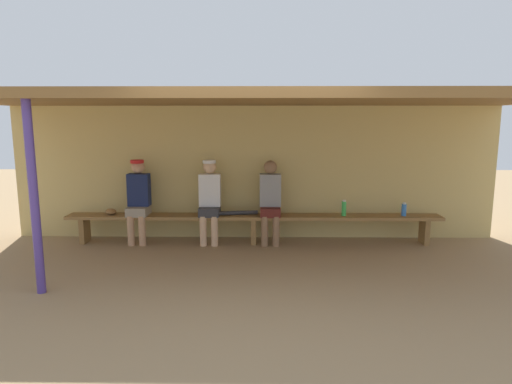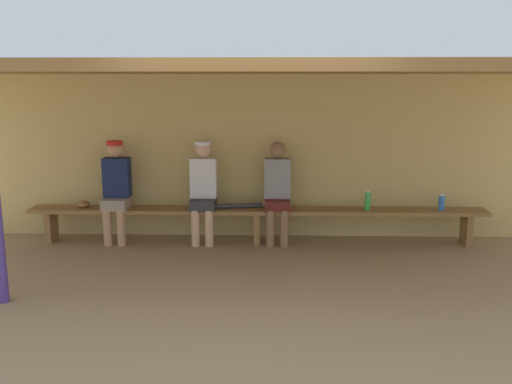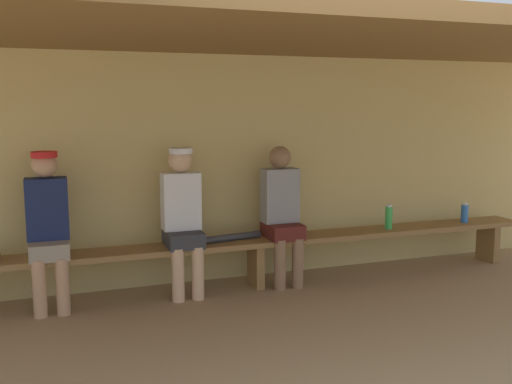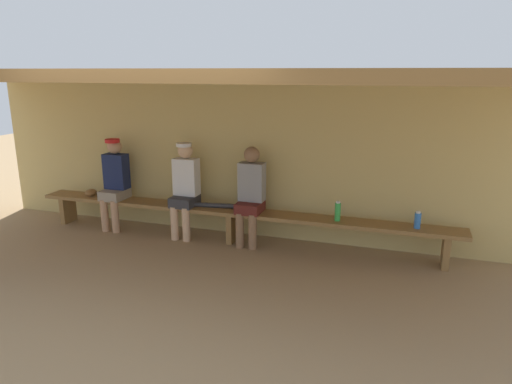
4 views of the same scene
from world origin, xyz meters
name	(u,v)px [view 2 (image 2 of 4)]	position (x,y,z in m)	size (l,w,h in m)	color
ground_plane	(253,284)	(0.00, 0.00, 0.00)	(24.00, 24.00, 0.00)	#9E7F59
back_wall	(258,156)	(0.00, 2.00, 1.10)	(8.00, 0.20, 2.20)	tan
dugout_roof	(255,67)	(0.00, 0.70, 2.26)	(8.00, 2.80, 0.12)	brown
bench	(257,214)	(0.00, 1.55, 0.39)	(6.00, 0.36, 0.46)	olive
player_middle	(116,187)	(-1.85, 1.55, 0.75)	(0.34, 0.42, 1.34)	gray
player_in_white	(277,189)	(0.27, 1.55, 0.73)	(0.34, 0.42, 1.34)	#591E19
player_rightmost	(203,187)	(-0.70, 1.55, 0.75)	(0.34, 0.42, 1.34)	#333338
water_bottle_orange	(442,202)	(2.40, 1.53, 0.56)	(0.08, 0.08, 0.21)	blue
water_bottle_blue	(368,201)	(1.44, 1.52, 0.58)	(0.07, 0.07, 0.26)	green
baseball_glove_dark_brown	(83,204)	(-2.32, 1.59, 0.51)	(0.24, 0.17, 0.09)	olive
baseball_bat	(228,206)	(-0.38, 1.55, 0.49)	(0.07, 0.07, 0.89)	#333338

